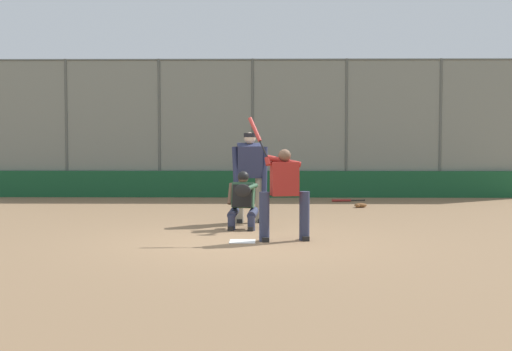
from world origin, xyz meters
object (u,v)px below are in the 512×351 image
(catcher_behind_plate, at_px, (243,199))
(umpire_home, at_px, (250,174))
(spare_bat_near_backstop, at_px, (344,200))
(fielding_glove_on_dirt, at_px, (360,205))
(batter_at_plate, at_px, (284,191))

(catcher_behind_plate, bearing_deg, umpire_home, -88.66)
(spare_bat_near_backstop, bearing_deg, catcher_behind_plate, 59.18)
(umpire_home, xyz_separation_m, fielding_glove_on_dirt, (-2.64, -3.08, -0.93))
(catcher_behind_plate, bearing_deg, batter_at_plate, 124.52)
(catcher_behind_plate, bearing_deg, fielding_glove_on_dirt, -116.45)
(batter_at_plate, height_order, fielding_glove_on_dirt, batter_at_plate)
(fielding_glove_on_dirt, bearing_deg, spare_bat_near_backstop, -81.27)
(fielding_glove_on_dirt, bearing_deg, catcher_behind_plate, 56.09)
(batter_at_plate, distance_m, umpire_home, 2.54)
(catcher_behind_plate, relative_size, fielding_glove_on_dirt, 3.61)
(fielding_glove_on_dirt, bearing_deg, batter_at_plate, 70.05)
(spare_bat_near_backstop, bearing_deg, batter_at_plate, 69.19)
(batter_at_plate, bearing_deg, umpire_home, -86.90)
(batter_at_plate, distance_m, spare_bat_near_backstop, 7.33)
(spare_bat_near_backstop, height_order, fielding_glove_on_dirt, fielding_glove_on_dirt)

